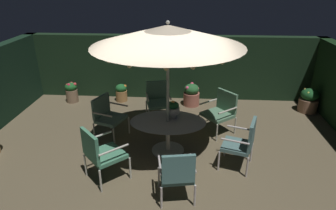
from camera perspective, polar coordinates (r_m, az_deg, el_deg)
The scene contains 15 objects.
ground_plane at distance 6.14m, azimuth -0.92°, elevation -10.09°, with size 8.64×7.00×0.02m, color brown.
hedge_backdrop_rear at distance 8.80m, azimuth 0.84°, elevation 7.35°, with size 8.64×0.30×1.86m, color black.
patio_dining_table at distance 6.07m, azimuth -0.03°, elevation -4.58°, with size 1.55×1.10×0.70m.
patio_umbrella at distance 5.44m, azimuth -0.03°, elevation 13.25°, with size 2.82×2.82×2.69m.
centerpiece_planter at distance 6.03m, azimuth 0.96°, elevation -0.61°, with size 0.27×0.27×0.38m.
patio_chair_north at distance 5.72m, azimuth 14.25°, elevation -6.83°, with size 0.71×0.72×1.01m.
patio_chair_northeast at distance 6.96m, azimuth 10.18°, elevation -0.91°, with size 0.89×0.89×0.97m.
patio_chair_east at distance 7.40m, azimuth -2.01°, elevation 1.21°, with size 0.70×0.73×0.98m.
patio_chair_southeast at distance 6.77m, azimuth -11.66°, elevation -1.74°, with size 0.75×0.79×0.95m.
patio_chair_south at distance 5.34m, azimuth -12.94°, elevation -8.79°, with size 0.87×0.87×1.03m.
patio_chair_southwest at distance 4.79m, azimuth 1.78°, elevation -12.91°, with size 0.65×0.64×0.97m.
potted_plant_left_near at distance 8.39m, azimuth 4.55°, elevation 2.00°, with size 0.45×0.45×0.64m.
potted_plant_back_left at distance 8.82m, azimuth 25.53°, elevation 0.80°, with size 0.50×0.50×0.65m.
potted_plant_left_far at distance 9.04m, azimuth -18.11°, elevation 2.42°, with size 0.34×0.34×0.60m.
potted_plant_right_near at distance 8.78m, azimuth -9.00°, elevation 2.45°, with size 0.33×0.33×0.51m.
Camera 1 is at (0.44, -5.09, 3.40)m, focal length 31.57 mm.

